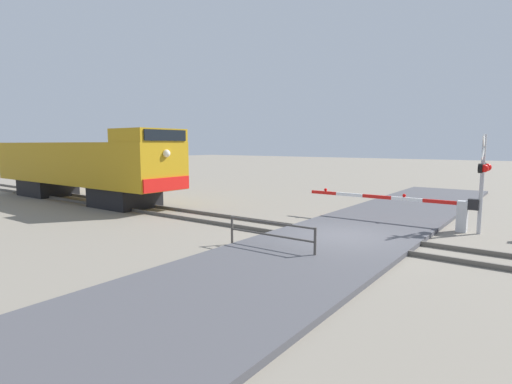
{
  "coord_description": "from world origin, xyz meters",
  "views": [
    {
      "loc": [
        -12.76,
        -5.62,
        3.3
      ],
      "look_at": [
        1.14,
        4.6,
        1.23
      ],
      "focal_mm": 28.04,
      "sensor_mm": 36.0,
      "label": 1
    }
  ],
  "objects_px": {
    "locomotive": "(83,166)",
    "guard_railing": "(270,232)",
    "crossing_gate": "(433,208)",
    "crossing_signal": "(483,173)"
  },
  "relations": [
    {
      "from": "locomotive",
      "to": "guard_railing",
      "type": "relative_size",
      "value": 4.78
    },
    {
      "from": "locomotive",
      "to": "guard_railing",
      "type": "distance_m",
      "value": 15.41
    },
    {
      "from": "guard_railing",
      "to": "crossing_signal",
      "type": "bearing_deg",
      "value": -36.31
    },
    {
      "from": "locomotive",
      "to": "guard_railing",
      "type": "bearing_deg",
      "value": -100.53
    },
    {
      "from": "locomotive",
      "to": "crossing_signal",
      "type": "height_order",
      "value": "locomotive"
    },
    {
      "from": "locomotive",
      "to": "crossing_gate",
      "type": "distance_m",
      "value": 18.74
    },
    {
      "from": "guard_railing",
      "to": "crossing_gate",
      "type": "bearing_deg",
      "value": -25.97
    },
    {
      "from": "locomotive",
      "to": "crossing_gate",
      "type": "relative_size",
      "value": 2.18
    },
    {
      "from": "guard_railing",
      "to": "locomotive",
      "type": "bearing_deg",
      "value": 79.47
    },
    {
      "from": "crossing_gate",
      "to": "locomotive",
      "type": "bearing_deg",
      "value": 101.73
    }
  ]
}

